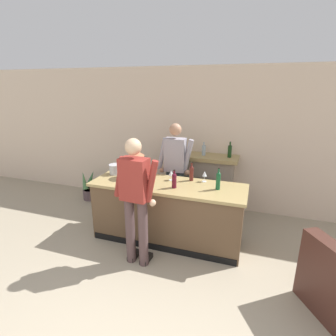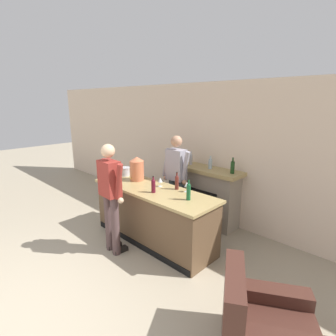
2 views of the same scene
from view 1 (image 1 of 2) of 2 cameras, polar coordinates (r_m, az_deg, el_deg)
name	(u,v)px [view 1 (image 1 of 2)]	position (r m, az deg, el deg)	size (l,w,h in m)	color
wall_back_panel	(201,139)	(5.24, 7.10, 6.19)	(12.00, 0.07, 2.75)	beige
bar_counter	(168,212)	(4.20, -0.11, -9.53)	(2.38, 0.79, 0.95)	brown
fireplace_stone	(202,182)	(5.18, 7.52, -3.12)	(1.30, 0.52, 1.42)	gray
potted_plant_corner	(90,189)	(6.00, -16.53, -4.33)	(0.38, 0.42, 0.64)	#564348
person_customer	(135,198)	(3.47, -7.11, -6.47)	(0.66, 0.32, 1.78)	#513C3B
person_bartender	(175,168)	(4.64, 1.54, -0.07)	(0.66, 0.31, 1.78)	#334148
copper_dispenser	(136,164)	(4.26, -6.89, 0.88)	(0.27, 0.30, 0.45)	#CC704B
ice_bucket_steel	(115,169)	(4.51, -11.43, -0.26)	(0.20, 0.20, 0.17)	silver
wine_bottle_port_short	(218,180)	(3.82, 10.88, -2.58)	(0.06, 0.06, 0.33)	#15522C
wine_bottle_merlot_tall	(174,180)	(3.82, 1.36, -2.58)	(0.07, 0.07, 0.28)	#561122
wine_bottle_cabernet_heavy	(191,173)	(4.12, 5.13, -0.99)	(0.06, 0.06, 0.30)	#58201B
wine_glass_by_dispenser	(204,174)	(4.10, 7.94, -1.36)	(0.07, 0.07, 0.17)	silver
wine_glass_near_bucket	(171,173)	(4.12, 0.68, -1.18)	(0.08, 0.08, 0.16)	silver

